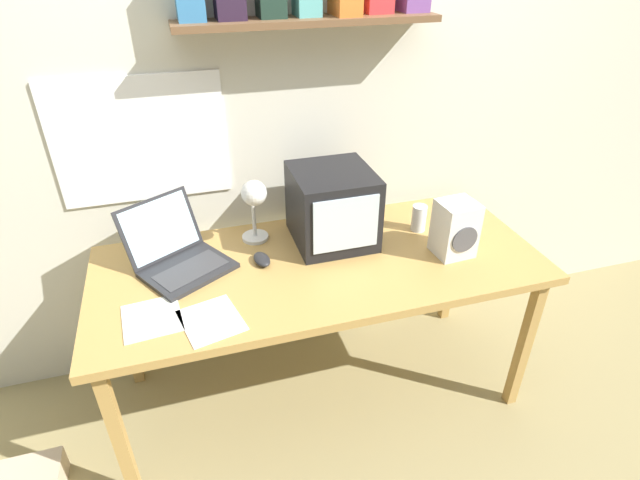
{
  "coord_description": "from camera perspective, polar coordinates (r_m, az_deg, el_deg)",
  "views": [
    {
      "loc": [
        -0.47,
        -1.58,
        1.85
      ],
      "look_at": [
        0.0,
        0.0,
        0.84
      ],
      "focal_mm": 28.0,
      "sensor_mm": 36.0,
      "label": 1
    }
  ],
  "objects": [
    {
      "name": "crt_monitor",
      "position": [
        2.06,
        1.41,
        3.85
      ],
      "size": [
        0.32,
        0.35,
        0.31
      ],
      "rotation": [
        0.0,
        0.0,
        0.0
      ],
      "color": "black",
      "rests_on": "corner_desk"
    },
    {
      "name": "space_heater",
      "position": [
        2.06,
        15.19,
        1.26
      ],
      "size": [
        0.16,
        0.15,
        0.23
      ],
      "rotation": [
        0.0,
        0.0,
        0.06
      ],
      "color": "silver",
      "rests_on": "corner_desk"
    },
    {
      "name": "back_wall",
      "position": [
        2.18,
        -3.78,
        17.11
      ],
      "size": [
        5.6,
        0.24,
        2.6
      ],
      "color": "beige",
      "rests_on": "ground_plane"
    },
    {
      "name": "ground_plane",
      "position": [
        2.48,
        0.0,
        -16.64
      ],
      "size": [
        12.0,
        12.0,
        0.0
      ],
      "primitive_type": "plane",
      "color": "#928456"
    },
    {
      "name": "loose_paper_near_laptop",
      "position": [
        1.81,
        -18.66,
        -8.46
      ],
      "size": [
        0.21,
        0.22,
        0.0
      ],
      "rotation": [
        0.0,
        0.0,
        0.09
      ],
      "color": "white",
      "rests_on": "corner_desk"
    },
    {
      "name": "desk_lamp",
      "position": [
        2.01,
        -7.53,
        4.48
      ],
      "size": [
        0.11,
        0.17,
        0.3
      ],
      "rotation": [
        0.0,
        0.0,
        -0.0
      ],
      "color": "silver",
      "rests_on": "corner_desk"
    },
    {
      "name": "corner_desk",
      "position": [
        2.03,
        0.0,
        -3.79
      ],
      "size": [
        1.77,
        0.75,
        0.74
      ],
      "color": "#B08745",
      "rests_on": "ground_plane"
    },
    {
      "name": "computer_mouse",
      "position": [
        1.99,
        -6.66,
        -2.22
      ],
      "size": [
        0.07,
        0.11,
        0.03
      ],
      "rotation": [
        0.0,
        0.0,
        0.15
      ],
      "color": "#232326",
      "rests_on": "corner_desk"
    },
    {
      "name": "laptop",
      "position": [
        2.02,
        -16.14,
        -1.27
      ],
      "size": [
        0.44,
        0.44,
        0.25
      ],
      "rotation": [
        0.0,
        0.0,
        0.53
      ],
      "color": "#232326",
      "rests_on": "corner_desk"
    },
    {
      "name": "printed_handout",
      "position": [
        1.75,
        -12.32,
        -8.95
      ],
      "size": [
        0.23,
        0.25,
        0.0
      ],
      "rotation": [
        0.0,
        0.0,
        0.23
      ],
      "color": "white",
      "rests_on": "corner_desk"
    },
    {
      "name": "juice_glass",
      "position": [
        2.22,
        11.22,
        2.35
      ],
      "size": [
        0.06,
        0.06,
        0.12
      ],
      "color": "white",
      "rests_on": "corner_desk"
    }
  ]
}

